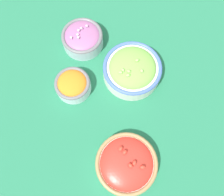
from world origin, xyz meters
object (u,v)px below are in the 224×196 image
at_px(bowl_carrots, 73,85).
at_px(bowl_red_onion, 82,38).
at_px(bowl_cherry_tomatoes, 126,164).
at_px(bowl_lettuce, 132,69).

bearing_deg(bowl_carrots, bowl_red_onion, -176.45).
relative_size(bowl_red_onion, bowl_cherry_tomatoes, 0.77).
distance_m(bowl_lettuce, bowl_carrots, 0.19).
height_order(bowl_red_onion, bowl_cherry_tomatoes, bowl_red_onion).
bearing_deg(bowl_red_onion, bowl_lettuce, 66.16).
height_order(bowl_lettuce, bowl_cherry_tomatoes, bowl_lettuce).
relative_size(bowl_lettuce, bowl_cherry_tomatoes, 1.05).
bearing_deg(bowl_cherry_tomatoes, bowl_carrots, -133.72).
height_order(bowl_cherry_tomatoes, bowl_carrots, bowl_cherry_tomatoes).
xyz_separation_m(bowl_lettuce, bowl_cherry_tomatoes, (0.28, 0.04, -0.01)).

